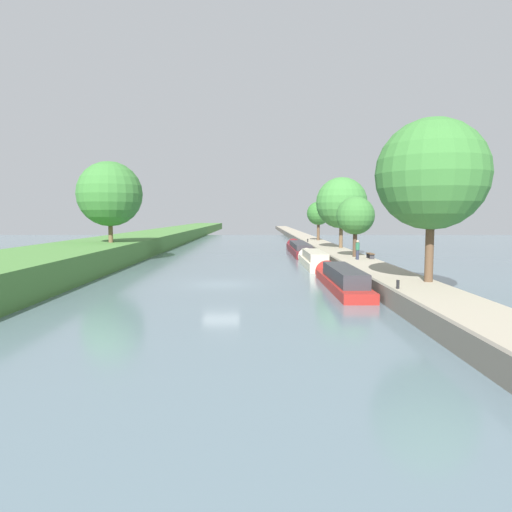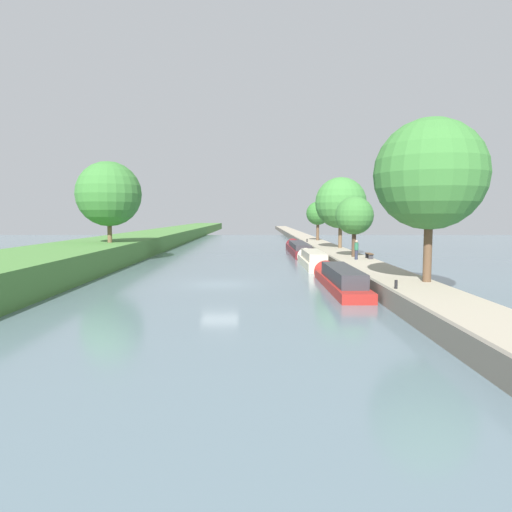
% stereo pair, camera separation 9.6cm
% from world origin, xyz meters
% --- Properties ---
extents(ground_plane, '(160.00, 160.00, 0.00)m').
position_xyz_m(ground_plane, '(0.00, 0.00, 0.00)').
color(ground_plane, slate).
extents(left_grassy_bank, '(8.61, 260.00, 2.01)m').
position_xyz_m(left_grassy_bank, '(-13.69, 0.00, 1.00)').
color(left_grassy_bank, '#477A38').
rests_on(left_grassy_bank, ground_plane).
extents(right_towpath, '(3.43, 260.00, 0.95)m').
position_xyz_m(right_towpath, '(11.10, 0.00, 0.47)').
color(right_towpath, '#9E937F').
rests_on(right_towpath, ground_plane).
extents(stone_quay, '(0.25, 260.00, 1.00)m').
position_xyz_m(stone_quay, '(9.26, 0.00, 0.50)').
color(stone_quay, '#6B665B').
rests_on(stone_quay, ground_plane).
extents(narrowboat_red, '(1.89, 12.21, 2.04)m').
position_xyz_m(narrowboat_red, '(7.93, -1.27, 0.57)').
color(narrowboat_red, maroon).
rests_on(narrowboat_red, ground_plane).
extents(narrowboat_cream, '(1.91, 11.31, 2.00)m').
position_xyz_m(narrowboat_cream, '(7.73, 11.85, 0.59)').
color(narrowboat_cream, beige).
rests_on(narrowboat_cream, ground_plane).
extents(narrowboat_maroon, '(2.12, 17.17, 2.01)m').
position_xyz_m(narrowboat_maroon, '(7.73, 26.42, 0.59)').
color(narrowboat_maroon, maroon).
rests_on(narrowboat_maroon, ground_plane).
extents(tree_rightbank_near, '(6.21, 6.21, 9.16)m').
position_xyz_m(tree_rightbank_near, '(12.20, -5.27, 6.98)').
color(tree_rightbank_near, brown).
rests_on(tree_rightbank_near, right_towpath).
extents(tree_rightbank_midnear, '(3.45, 3.45, 5.46)m').
position_xyz_m(tree_rightbank_midnear, '(11.38, 10.68, 4.66)').
color(tree_rightbank_midnear, '#4C3828').
rests_on(tree_rightbank_midnear, right_towpath).
extents(tree_rightbank_midfar, '(5.87, 5.87, 8.12)m').
position_xyz_m(tree_rightbank_midfar, '(12.22, 22.24, 6.12)').
color(tree_rightbank_midfar, brown).
rests_on(tree_rightbank_midfar, right_towpath).
extents(tree_rightbank_far, '(3.51, 3.51, 5.81)m').
position_xyz_m(tree_rightbank_far, '(11.80, 38.69, 4.97)').
color(tree_rightbank_far, brown).
rests_on(tree_rightbank_far, right_towpath).
extents(tree_leftbank_downstream, '(6.38, 6.38, 7.99)m').
position_xyz_m(tree_leftbank_downstream, '(-12.06, 14.67, 6.80)').
color(tree_leftbank_downstream, brown).
rests_on(tree_leftbank_downstream, left_grassy_bank).
extents(person_walking, '(0.34, 0.34, 1.66)m').
position_xyz_m(person_walking, '(11.02, 7.91, 1.82)').
color(person_walking, '#282D42').
rests_on(person_walking, right_towpath).
extents(mooring_bollard_near, '(0.16, 0.16, 0.45)m').
position_xyz_m(mooring_bollard_near, '(9.69, -7.82, 1.17)').
color(mooring_bollard_near, black).
rests_on(mooring_bollard_near, right_towpath).
extents(mooring_bollard_far, '(0.16, 0.16, 0.45)m').
position_xyz_m(mooring_bollard_far, '(9.69, 33.97, 1.17)').
color(mooring_bollard_far, black).
rests_on(mooring_bollard_far, right_towpath).
extents(park_bench, '(0.44, 1.50, 0.47)m').
position_xyz_m(park_bench, '(12.36, 8.87, 1.29)').
color(park_bench, '#333338').
rests_on(park_bench, right_towpath).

